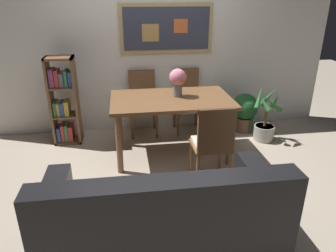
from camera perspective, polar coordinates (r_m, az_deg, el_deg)
name	(u,v)px	position (r m, az deg, el deg)	size (l,w,h in m)	color
ground_plane	(167,177)	(3.65, -0.12, -9.17)	(12.00, 12.00, 0.00)	tan
wall_back_with_painting	(152,41)	(4.65, -2.83, 15.08)	(5.20, 0.14, 2.60)	silver
dining_table	(171,106)	(3.88, 0.59, 3.64)	(1.46, 0.90, 0.76)	brown
dining_chair_far_left	(143,97)	(4.60, -4.61, 5.14)	(0.40, 0.41, 0.91)	brown
dining_chair_far_right	(187,95)	(4.70, 3.41, 5.56)	(0.40, 0.41, 0.91)	brown
dining_chair_near_right	(213,140)	(3.30, 8.09, -2.44)	(0.40, 0.41, 0.91)	brown
leather_couch	(163,221)	(2.55, -0.98, -16.79)	(1.80, 0.84, 0.84)	black
bookshelf	(64,102)	(4.48, -18.24, 4.08)	(0.36, 0.28, 1.18)	brown
potted_ivy	(244,111)	(4.85, 13.57, 2.68)	(0.39, 0.39, 0.59)	brown
potted_palm	(265,122)	(4.61, 17.09, 0.70)	(0.37, 0.39, 0.77)	#B2ADA3
flower_vase	(178,79)	(3.86, 1.80, 8.39)	(0.22, 0.21, 0.34)	slate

